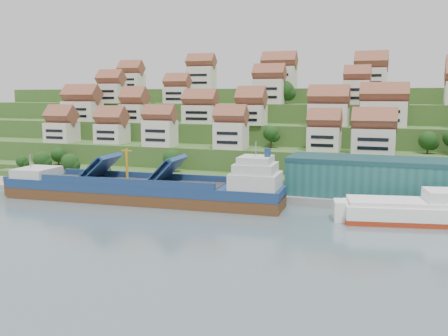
% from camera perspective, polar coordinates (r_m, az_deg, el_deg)
% --- Properties ---
extents(ground, '(300.00, 300.00, 0.00)m').
position_cam_1_polar(ground, '(130.40, -3.55, -4.25)').
color(ground, slate).
rests_on(ground, ground).
extents(quay, '(180.00, 14.00, 2.20)m').
position_cam_1_polar(quay, '(138.12, 6.58, -3.11)').
color(quay, gray).
rests_on(quay, ground).
extents(pebble_beach, '(45.00, 20.00, 1.00)m').
position_cam_1_polar(pebble_beach, '(170.58, -20.14, -1.58)').
color(pebble_beach, gray).
rests_on(pebble_beach, ground).
extents(hillside, '(260.00, 128.00, 31.00)m').
position_cam_1_polar(hillside, '(226.88, 6.74, 3.80)').
color(hillside, '#2D4C1E').
rests_on(hillside, ground).
extents(hillside_village, '(157.61, 62.07, 29.59)m').
position_cam_1_polar(hillside_village, '(183.44, 4.33, 6.99)').
color(hillside_village, silver).
rests_on(hillside_village, ground).
extents(hillside_trees, '(140.86, 62.30, 31.15)m').
position_cam_1_polar(hillside_trees, '(170.55, 0.24, 4.21)').
color(hillside_trees, '#1B4015').
rests_on(hillside_trees, ground).
extents(warehouse, '(60.00, 15.00, 10.00)m').
position_cam_1_polar(warehouse, '(135.70, 20.11, -1.15)').
color(warehouse, '#205856').
rests_on(warehouse, quay).
extents(flagpole, '(1.28, 0.16, 8.00)m').
position_cam_1_polar(flagpole, '(132.73, 5.35, -1.02)').
color(flagpole, gray).
rests_on(flagpole, quay).
extents(beach_huts, '(14.40, 3.70, 2.20)m').
position_cam_1_polar(beach_huts, '(170.67, -20.95, -1.08)').
color(beach_huts, white).
rests_on(beach_huts, pebble_beach).
extents(cargo_ship, '(76.96, 15.93, 16.93)m').
position_cam_1_polar(cargo_ship, '(134.12, -8.66, -2.56)').
color(cargo_ship, '#523119').
rests_on(cargo_ship, ground).
extents(second_ship, '(29.91, 15.85, 8.24)m').
position_cam_1_polar(second_ship, '(119.83, 20.69, -4.68)').
color(second_ship, maroon).
rests_on(second_ship, ground).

